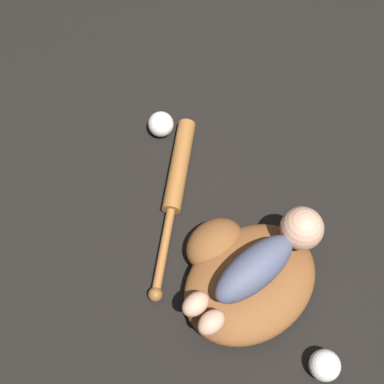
{
  "coord_description": "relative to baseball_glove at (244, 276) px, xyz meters",
  "views": [
    {
      "loc": [
        -0.34,
        -0.27,
        1.31
      ],
      "look_at": [
        0.07,
        0.25,
        0.07
      ],
      "focal_mm": 50.0,
      "sensor_mm": 36.0,
      "label": 1
    }
  ],
  "objects": [
    {
      "name": "ground_plane",
      "position": [
        -0.03,
        0.0,
        -0.05
      ],
      "size": [
        6.0,
        6.0,
        0.0
      ],
      "primitive_type": "plane",
      "color": "black"
    },
    {
      "name": "baseball_glove",
      "position": [
        0.0,
        0.0,
        0.0
      ],
      "size": [
        0.36,
        0.34,
        0.1
      ],
      "color": "brown",
      "rests_on": "ground"
    },
    {
      "name": "baby_figure",
      "position": [
        0.04,
        -0.02,
        0.1
      ],
      "size": [
        0.39,
        0.11,
        0.11
      ],
      "color": "#4C516B",
      "rests_on": "baseball_glove"
    },
    {
      "name": "baseball_bat",
      "position": [
        0.04,
        0.33,
        -0.02
      ],
      "size": [
        0.42,
        0.39,
        0.05
      ],
      "color": "#9E602D",
      "rests_on": "ground"
    },
    {
      "name": "baseball",
      "position": [
        0.12,
        0.5,
        -0.01
      ],
      "size": [
        0.07,
        0.07,
        0.07
      ],
      "color": "white",
      "rests_on": "ground"
    },
    {
      "name": "baseball_spare",
      "position": [
        0.01,
        -0.28,
        -0.01
      ],
      "size": [
        0.07,
        0.07,
        0.07
      ],
      "color": "white",
      "rests_on": "ground"
    }
  ]
}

